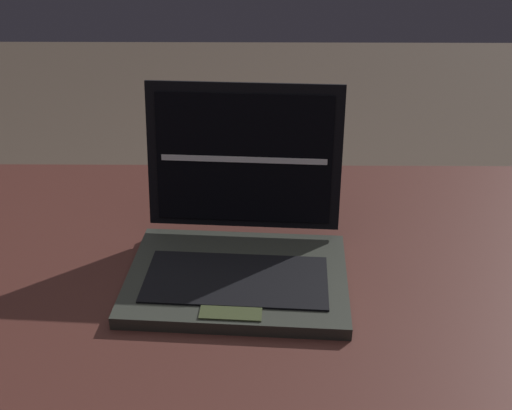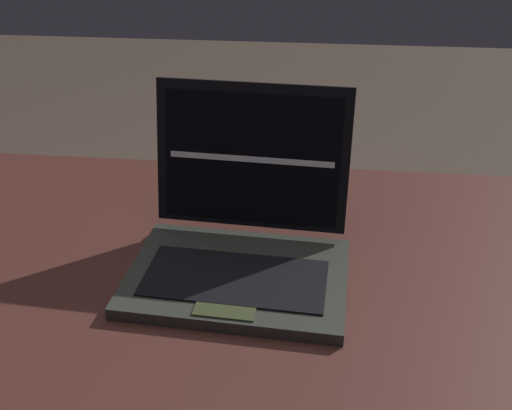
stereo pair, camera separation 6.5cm
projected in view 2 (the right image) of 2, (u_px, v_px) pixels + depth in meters
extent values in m
cube|color=#46221D|center=(304.00, 279.00, 0.85)|extent=(1.77, 0.66, 0.03)
cube|color=#2D3029|center=(236.00, 277.00, 0.82)|extent=(0.31, 0.23, 0.02)
cube|color=black|center=(233.00, 278.00, 0.80)|extent=(0.25, 0.13, 0.00)
cube|color=#343C21|center=(223.00, 309.00, 0.74)|extent=(0.08, 0.04, 0.00)
cube|color=black|center=(250.00, 156.00, 0.86)|extent=(0.28, 0.07, 0.21)
cube|color=black|center=(250.00, 159.00, 0.85)|extent=(0.25, 0.05, 0.18)
cube|color=silver|center=(250.00, 159.00, 0.85)|extent=(0.24, 0.02, 0.01)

